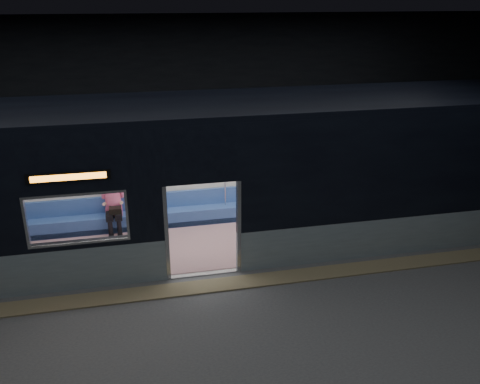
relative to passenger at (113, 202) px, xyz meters
name	(u,v)px	position (x,y,z in m)	size (l,w,h in m)	color
station_floor	(213,302)	(1.83, -3.55, -0.80)	(24.00, 14.00, 0.01)	#47494C
station_envelope	(208,113)	(1.83, -3.55, 2.86)	(24.00, 14.00, 5.00)	black
tactile_strip	(208,286)	(1.83, -3.00, -0.78)	(22.80, 0.50, 0.03)	#8C7F59
metro_car	(192,169)	(1.83, -1.00, 1.05)	(18.00, 3.04, 3.35)	#91A3AC
passenger	(113,202)	(0.00, 0.00, 0.00)	(0.41, 0.70, 1.37)	black
handbag	(115,210)	(0.04, -0.23, -0.12)	(0.28, 0.24, 0.14)	black
transit_map	(330,157)	(5.67, 0.31, 0.67)	(0.98, 0.03, 0.64)	white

